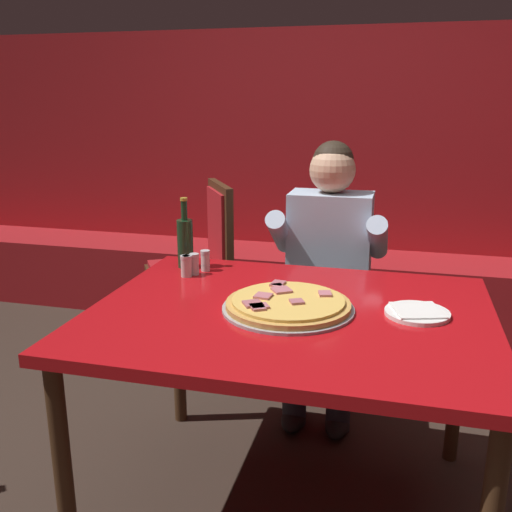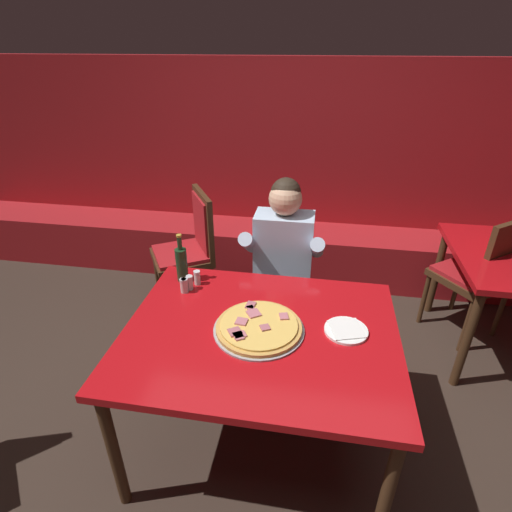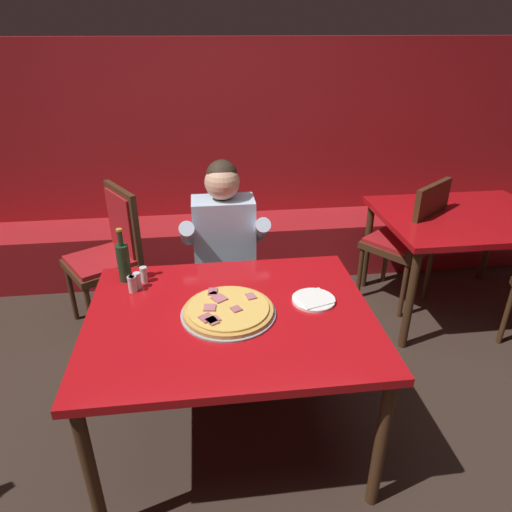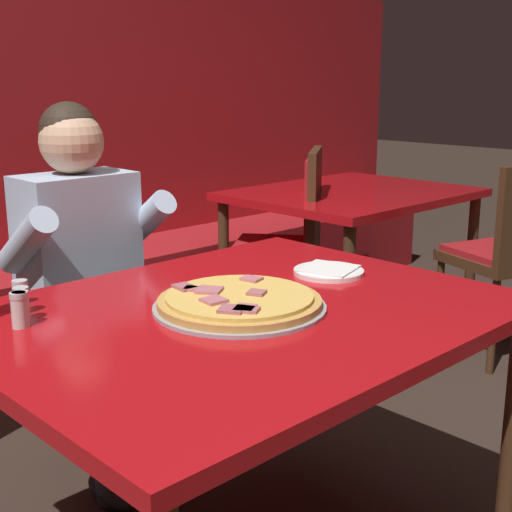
# 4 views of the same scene
# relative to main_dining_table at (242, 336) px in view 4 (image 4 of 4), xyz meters

# --- Properties ---
(main_dining_table) EXTENTS (1.33, 1.05, 0.78)m
(main_dining_table) POSITION_rel_main_dining_table_xyz_m (0.00, 0.00, 0.00)
(main_dining_table) COLOR #422816
(main_dining_table) RESTS_ON ground_plane
(pizza) EXTENTS (0.44, 0.44, 0.05)m
(pizza) POSITION_rel_main_dining_table_xyz_m (-0.01, 0.00, 0.09)
(pizza) COLOR #9E9EA3
(pizza) RESTS_ON main_dining_table
(plate_white_paper) EXTENTS (0.21, 0.21, 0.02)m
(plate_white_paper) POSITION_rel_main_dining_table_xyz_m (0.41, 0.06, 0.08)
(plate_white_paper) COLOR white
(plate_white_paper) RESTS_ON main_dining_table
(shaker_parmesan) EXTENTS (0.04, 0.04, 0.09)m
(shaker_parmesan) POSITION_rel_main_dining_table_xyz_m (-0.45, 0.29, 0.11)
(shaker_parmesan) COLOR silver
(shaker_parmesan) RESTS_ON main_dining_table
(shaker_oregano) EXTENTS (0.04, 0.04, 0.09)m
(shaker_oregano) POSITION_rel_main_dining_table_xyz_m (-0.42, 0.35, 0.11)
(shaker_oregano) COLOR silver
(shaker_oregano) RESTS_ON main_dining_table
(shaker_black_pepper) EXTENTS (0.04, 0.04, 0.09)m
(shaker_black_pepper) POSITION_rel_main_dining_table_xyz_m (-0.47, 0.26, 0.11)
(shaker_black_pepper) COLOR silver
(shaker_black_pepper) RESTS_ON main_dining_table
(shaker_red_pepper_flakes) EXTENTS (0.04, 0.04, 0.09)m
(shaker_red_pepper_flakes) POSITION_rel_main_dining_table_xyz_m (-0.47, 0.26, 0.11)
(shaker_red_pepper_flakes) COLOR silver
(shaker_red_pepper_flakes) RESTS_ON main_dining_table
(diner_seated_blue_shirt) EXTENTS (0.53, 0.53, 1.27)m
(diner_seated_blue_shirt) POSITION_rel_main_dining_table_xyz_m (0.02, 0.76, 0.00)
(diner_seated_blue_shirt) COLOR black
(diner_seated_blue_shirt) RESTS_ON ground_plane
(dining_chair_near_left) EXTENTS (0.56, 0.56, 0.97)m
(dining_chair_near_left) POSITION_rel_main_dining_table_xyz_m (1.99, 0.25, -0.13)
(dining_chair_near_left) COLOR #422816
(dining_chair_near_left) RESTS_ON ground_plane
(dining_chair_far_left) EXTENTS (0.62, 0.62, 1.00)m
(dining_chair_far_left) POSITION_rel_main_dining_table_xyz_m (1.42, 1.16, -0.12)
(dining_chair_far_left) COLOR #422816
(dining_chair_far_left) RESTS_ON ground_plane
(background_dining_table) EXTENTS (1.18, 0.95, 0.78)m
(background_dining_table) POSITION_rel_main_dining_table_xyz_m (1.74, 1.03, -0.01)
(background_dining_table) COLOR #422816
(background_dining_table) RESTS_ON ground_plane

